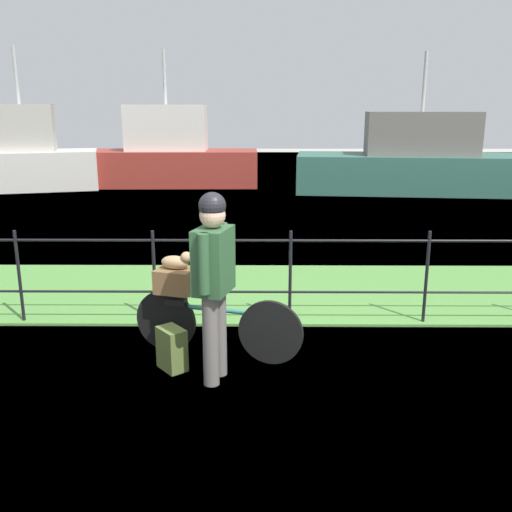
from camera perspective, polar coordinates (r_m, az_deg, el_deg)
The scene contains 12 objects.
ground_plane at distance 4.72m, azimuth 4.56°, elevation -15.06°, with size 60.00×60.00×0.00m, color #B2ADA3.
grass_strip at distance 7.40m, azimuth 3.00°, elevation -3.60°, with size 27.00×2.40×0.03m, color #569342.
harbor_water at distance 16.57m, azimuth 1.60°, elevation 6.65°, with size 30.00×30.00×0.00m, color slate.
iron_fence at distance 6.17m, azimuth 3.51°, elevation -1.54°, with size 18.04×0.04×1.07m.
bicycle_main at distance 5.46m, azimuth -4.21°, elevation -6.92°, with size 1.64×0.51×0.62m.
wooden_crate at distance 5.47m, azimuth -8.17°, elevation -2.47°, with size 0.35×0.30×0.23m, color brown.
terrier_dog at distance 5.41m, azimuth -8.01°, elevation -0.54°, with size 0.32×0.21×0.18m.
cyclist_person at distance 4.79m, azimuth -4.34°, elevation -1.58°, with size 0.36×0.52×1.68m.
backpack_on_paving at distance 5.30m, azimuth -8.55°, elevation -9.31°, with size 0.28×0.18×0.40m, color olive.
moored_boat_near at distance 16.90m, azimuth 16.20°, elevation 9.04°, with size 7.09×2.88×3.85m.
moored_boat_mid at distance 17.86m, azimuth -8.97°, elevation 9.93°, with size 5.58×1.91×4.05m.
moored_boat_far at distance 18.11m, azimuth -22.46°, elevation 9.09°, with size 4.42×2.75×4.06m.
Camera 1 is at (-0.33, -4.09, 2.35)m, focal length 39.35 mm.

